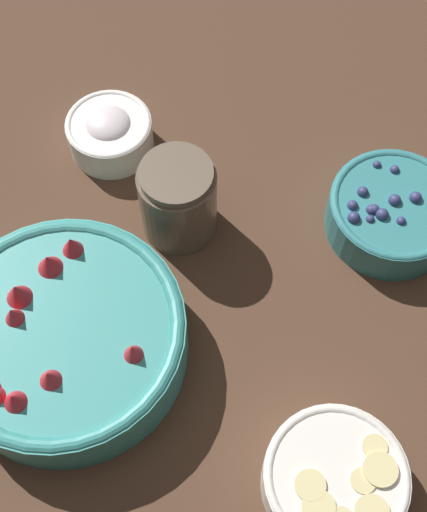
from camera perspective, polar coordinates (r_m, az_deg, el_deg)
name	(u,v)px	position (r m, az deg, el deg)	size (l,w,h in m)	color
ground_plane	(245,346)	(0.79, 2.57, -7.19)	(4.00, 4.00, 0.00)	#4C3323
bowl_strawberries	(63,336)	(0.76, -11.91, -6.30)	(0.26, 0.26, 0.09)	teal
bowl_blueberries	(392,212)	(0.85, 14.13, 3.46)	(0.15, 0.15, 0.06)	teal
bowl_bananas	(335,480)	(0.73, 9.68, -17.25)	(0.14, 0.14, 0.05)	white
bowl_cream	(110,132)	(0.91, -8.30, 9.82)	(0.11, 0.11, 0.06)	white
jar_chocolate	(178,201)	(0.82, -2.84, 4.39)	(0.09, 0.09, 0.11)	brown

